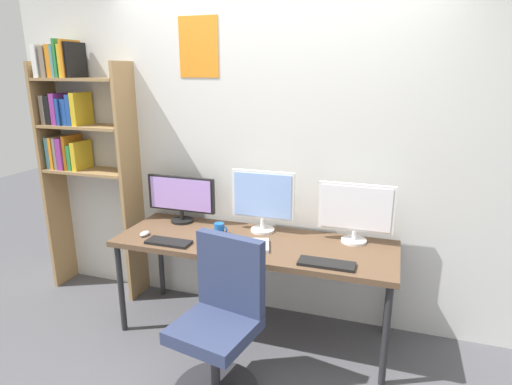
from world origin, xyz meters
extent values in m
plane|color=#4C4C51|center=(0.00, 0.00, 0.00)|extent=(12.00, 12.00, 0.00)
cube|color=silver|center=(0.00, 1.02, 1.30)|extent=(4.41, 0.10, 2.60)
cube|color=orange|center=(-0.56, 0.97, 2.09)|extent=(0.32, 0.01, 0.44)
cube|color=brown|center=(0.00, 0.60, 0.72)|extent=(2.01, 0.68, 0.04)
cylinder|color=#262628|center=(-0.95, 0.31, 0.35)|extent=(0.04, 0.04, 0.70)
cylinder|color=#262628|center=(0.95, 0.31, 0.35)|extent=(0.04, 0.04, 0.70)
cylinder|color=#262628|center=(-0.95, 0.89, 0.35)|extent=(0.04, 0.04, 0.70)
cylinder|color=#262628|center=(0.95, 0.89, 0.35)|extent=(0.04, 0.04, 0.70)
cube|color=#9E7A4C|center=(-1.95, 0.83, 1.00)|extent=(0.03, 0.28, 1.99)
cube|color=#9E7A4C|center=(-1.15, 0.83, 1.00)|extent=(0.03, 0.28, 1.99)
cube|color=#9E7A4C|center=(-1.55, 0.83, 1.09)|extent=(0.76, 0.28, 0.02)
cube|color=#9E7A4C|center=(-1.55, 0.83, 1.47)|extent=(0.76, 0.28, 0.02)
cube|color=#9E7A4C|center=(-1.55, 0.83, 1.85)|extent=(0.76, 0.28, 0.02)
cube|color=teal|center=(-1.89, 0.83, 1.24)|extent=(0.03, 0.22, 0.27)
cube|color=orange|center=(-1.85, 0.83, 1.24)|extent=(0.03, 0.22, 0.27)
cube|color=gray|center=(-1.81, 0.83, 1.24)|extent=(0.03, 0.22, 0.27)
cube|color=#8C338C|center=(-1.76, 0.82, 1.24)|extent=(0.05, 0.22, 0.27)
cube|color=orange|center=(-1.71, 0.84, 1.25)|extent=(0.03, 0.22, 0.29)
cube|color=#287F3D|center=(-1.67, 0.84, 1.21)|extent=(0.03, 0.22, 0.21)
cube|color=gold|center=(-1.62, 0.83, 1.23)|extent=(0.04, 0.22, 0.24)
cube|color=gray|center=(-1.88, 0.84, 1.60)|extent=(0.04, 0.22, 0.24)
cube|color=black|center=(-1.83, 0.83, 1.60)|extent=(0.05, 0.22, 0.24)
cube|color=#8C338C|center=(-1.76, 0.82, 1.61)|extent=(0.05, 0.22, 0.25)
cube|color=#1E4799|center=(-1.72, 0.82, 1.59)|extent=(0.03, 0.22, 0.22)
cube|color=#1E4799|center=(-1.67, 0.83, 1.59)|extent=(0.05, 0.22, 0.21)
cube|color=#1E4799|center=(-1.62, 0.83, 1.61)|extent=(0.04, 0.22, 0.25)
cube|color=gold|center=(-1.57, 0.83, 1.62)|extent=(0.05, 0.22, 0.26)
cube|color=white|center=(-1.88, 0.82, 1.99)|extent=(0.05, 0.22, 0.26)
cube|color=gray|center=(-1.82, 0.83, 1.98)|extent=(0.05, 0.22, 0.24)
cube|color=orange|center=(-1.76, 0.84, 1.99)|extent=(0.05, 0.22, 0.25)
cube|color=teal|center=(-1.71, 0.83, 1.99)|extent=(0.03, 0.22, 0.25)
cube|color=#287F3D|center=(-1.68, 0.83, 2.01)|extent=(0.03, 0.22, 0.30)
cube|color=gold|center=(-1.64, 0.83, 1.99)|extent=(0.03, 0.22, 0.25)
cube|color=orange|center=(-1.61, 0.82, 2.01)|extent=(0.02, 0.22, 0.29)
cube|color=black|center=(-1.58, 0.84, 2.00)|extent=(0.04, 0.22, 0.27)
cylinder|color=#2D2D33|center=(0.00, -0.13, 0.25)|extent=(0.06, 0.06, 0.38)
cube|color=navy|center=(0.00, -0.13, 0.47)|extent=(0.52, 0.52, 0.08)
cube|color=navy|center=(0.03, 0.06, 0.75)|extent=(0.45, 0.15, 0.48)
cylinder|color=black|center=(-0.68, 0.81, 0.75)|extent=(0.18, 0.18, 0.02)
cylinder|color=black|center=(-0.68, 0.81, 0.80)|extent=(0.03, 0.03, 0.07)
cube|color=black|center=(-0.68, 0.81, 0.97)|extent=(0.57, 0.03, 0.28)
cube|color=#B28CE5|center=(-0.68, 0.80, 0.97)|extent=(0.53, 0.01, 0.25)
cylinder|color=silver|center=(0.00, 0.81, 0.75)|extent=(0.18, 0.18, 0.02)
cylinder|color=silver|center=(0.00, 0.81, 0.80)|extent=(0.03, 0.03, 0.08)
cube|color=silver|center=(0.00, 0.81, 1.03)|extent=(0.48, 0.03, 0.37)
cube|color=#8CB2F2|center=(0.00, 0.80, 1.03)|extent=(0.44, 0.01, 0.33)
cylinder|color=silver|center=(0.68, 0.81, 0.75)|extent=(0.18, 0.18, 0.02)
cylinder|color=silver|center=(0.68, 0.81, 0.79)|extent=(0.03, 0.03, 0.07)
cube|color=silver|center=(0.68, 0.81, 1.00)|extent=(0.53, 0.03, 0.34)
cube|color=white|center=(0.68, 0.80, 1.00)|extent=(0.48, 0.01, 0.31)
cube|color=black|center=(-0.56, 0.37, 0.75)|extent=(0.32, 0.13, 0.02)
cube|color=black|center=(0.56, 0.37, 0.75)|extent=(0.36, 0.13, 0.02)
ellipsoid|color=silver|center=(-0.80, 0.45, 0.76)|extent=(0.06, 0.10, 0.03)
cube|color=silver|center=(-0.02, 0.48, 0.75)|extent=(0.37, 0.30, 0.02)
cylinder|color=blue|center=(-0.29, 0.64, 0.79)|extent=(0.08, 0.08, 0.09)
torus|color=blue|center=(-0.25, 0.64, 0.79)|extent=(0.06, 0.01, 0.06)
camera|label=1|loc=(0.91, -2.12, 1.92)|focal=30.14mm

